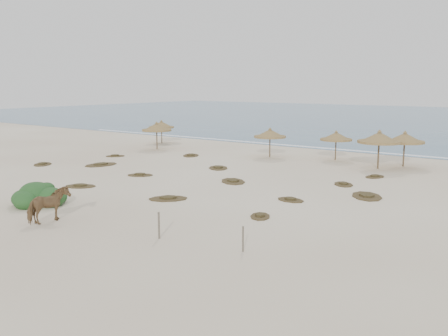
{
  "coord_description": "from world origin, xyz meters",
  "views": [
    {
      "loc": [
        19.79,
        -19.26,
        6.34
      ],
      "look_at": [
        1.93,
        5.0,
        1.22
      ],
      "focal_mm": 40.0,
      "sensor_mm": 36.0,
      "label": 1
    }
  ],
  "objects_px": {
    "palapa_0": "(161,125)",
    "palapa_1": "(157,128)",
    "bush": "(37,196)",
    "horse": "(48,205)"
  },
  "relations": [
    {
      "from": "bush",
      "to": "palapa_0",
      "type": "bearing_deg",
      "value": 119.75
    },
    {
      "from": "palapa_0",
      "to": "bush",
      "type": "bearing_deg",
      "value": -60.25
    },
    {
      "from": "palapa_0",
      "to": "bush",
      "type": "xyz_separation_m",
      "value": [
        13.78,
        -24.11,
        -1.49
      ]
    },
    {
      "from": "palapa_0",
      "to": "palapa_1",
      "type": "bearing_deg",
      "value": -52.03
    },
    {
      "from": "horse",
      "to": "bush",
      "type": "distance_m",
      "value": 3.93
    },
    {
      "from": "palapa_1",
      "to": "bush",
      "type": "xyz_separation_m",
      "value": [
        10.76,
        -20.24,
        -1.64
      ]
    },
    {
      "from": "palapa_1",
      "to": "bush",
      "type": "bearing_deg",
      "value": -62.01
    },
    {
      "from": "palapa_1",
      "to": "palapa_0",
      "type": "bearing_deg",
      "value": 127.97
    },
    {
      "from": "horse",
      "to": "bush",
      "type": "height_order",
      "value": "horse"
    },
    {
      "from": "palapa_1",
      "to": "horse",
      "type": "distance_m",
      "value": 26.23
    }
  ]
}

